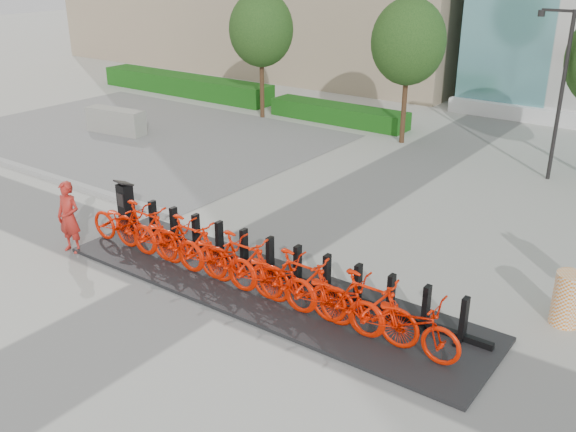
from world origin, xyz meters
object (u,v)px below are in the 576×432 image
Objects in this scene: bike_0 at (124,224)px; jersey_barrier at (116,121)px; worker_red at (69,217)px; kiosk at (126,206)px; construction_barrel at (568,299)px.

jersey_barrier is (-8.35, 6.74, -0.16)m from bike_0.
bike_0 is 10.73m from jersey_barrier.
worker_red is at bearing 130.99° from bike_0.
kiosk is at bearing 71.71° from worker_red.
construction_barrel reaches higher than jersey_barrier.
kiosk is (-0.70, 0.68, 0.07)m from bike_0.
worker_red reaches higher than jersey_barrier.
jersey_barrier is (-7.65, 6.06, -0.23)m from kiosk.
worker_red is 1.62× the size of construction_barrel.
worker_red is at bearing -52.95° from jersey_barrier.
worker_red is 10.59m from jersey_barrier.
construction_barrel is (9.93, 2.00, -0.18)m from kiosk.
jersey_barrier is at bearing 124.83° from worker_red.
bike_0 is 2.00× the size of construction_barrel.
bike_0 is 1.24m from worker_red.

